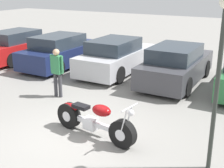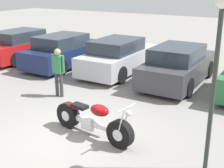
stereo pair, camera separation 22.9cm
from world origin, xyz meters
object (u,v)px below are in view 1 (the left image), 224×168
(motorcycle, at_px, (93,121))
(parked_car_red, at_px, (18,46))
(parked_car_silver, at_px, (116,57))
(parked_car_dark_grey, at_px, (176,65))
(parked_car_navy, at_px, (61,52))
(lamp_post, at_px, (220,62))
(person_standing, at_px, (57,69))

(motorcycle, height_order, parked_car_red, parked_car_red)
(parked_car_silver, distance_m, parked_car_dark_grey, 2.66)
(parked_car_navy, distance_m, lamp_post, 9.44)
(motorcycle, bearing_deg, parked_car_navy, 134.29)
(parked_car_silver, relative_size, lamp_post, 1.24)
(motorcycle, relative_size, person_standing, 1.48)
(parked_car_navy, xyz_separation_m, lamp_post, (7.78, -5.11, 1.58))
(parked_car_navy, height_order, parked_car_dark_grey, same)
(person_standing, bearing_deg, parked_car_navy, 126.25)
(motorcycle, height_order, parked_car_navy, parked_car_navy)
(parked_car_red, height_order, lamp_post, lamp_post)
(parked_car_navy, relative_size, parked_car_silver, 1.00)
(parked_car_navy, bearing_deg, parked_car_silver, 6.99)
(parked_car_dark_grey, bearing_deg, parked_car_red, -178.87)
(lamp_post, relative_size, person_standing, 2.13)
(parked_car_navy, bearing_deg, person_standing, -53.75)
(lamp_post, bearing_deg, person_standing, 160.90)
(parked_car_red, xyz_separation_m, parked_car_dark_grey, (7.98, 0.16, 0.00))
(motorcycle, xyz_separation_m, parked_car_dark_grey, (0.38, 5.24, 0.26))
(parked_car_red, distance_m, parked_car_silver, 5.33)
(parked_car_red, bearing_deg, parked_car_silver, 3.37)
(lamp_post, bearing_deg, parked_car_silver, 133.30)
(motorcycle, xyz_separation_m, lamp_post, (2.84, -0.04, 1.84))
(parked_car_navy, relative_size, person_standing, 2.64)
(parked_car_silver, distance_m, lamp_post, 7.63)
(parked_car_red, height_order, parked_car_silver, same)
(motorcycle, relative_size, lamp_post, 0.70)
(parked_car_dark_grey, distance_m, person_standing, 4.51)
(parked_car_navy, bearing_deg, lamp_post, -33.28)
(motorcycle, height_order, lamp_post, lamp_post)
(person_standing, bearing_deg, lamp_post, -19.10)
(parked_car_silver, bearing_deg, parked_car_navy, -173.01)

